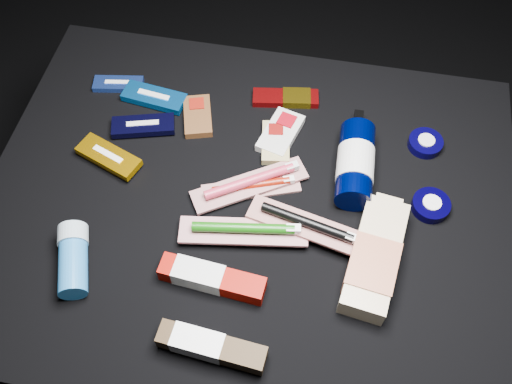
% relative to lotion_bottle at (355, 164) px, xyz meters
% --- Properties ---
extents(ground, '(3.00, 3.00, 0.00)m').
position_rel_lotion_bottle_xyz_m(ground, '(-0.19, -0.10, -0.43)').
color(ground, black).
rests_on(ground, ground).
extents(cloth_table, '(0.98, 0.78, 0.40)m').
position_rel_lotion_bottle_xyz_m(cloth_table, '(-0.19, -0.10, -0.23)').
color(cloth_table, black).
rests_on(cloth_table, ground).
extents(luna_bar_0, '(0.11, 0.05, 0.01)m').
position_rel_lotion_bottle_xyz_m(luna_bar_0, '(-0.51, 0.13, -0.03)').
color(luna_bar_0, '#22419E').
rests_on(luna_bar_0, cloth_table).
extents(luna_bar_1, '(0.14, 0.07, 0.02)m').
position_rel_lotion_bottle_xyz_m(luna_bar_1, '(-0.42, 0.11, -0.02)').
color(luna_bar_1, '#0D5FB4').
rests_on(luna_bar_1, cloth_table).
extents(luna_bar_2, '(0.13, 0.08, 0.02)m').
position_rel_lotion_bottle_xyz_m(luna_bar_2, '(-0.42, 0.03, -0.02)').
color(luna_bar_2, black).
rests_on(luna_bar_2, cloth_table).
extents(luna_bar_3, '(0.14, 0.09, 0.02)m').
position_rel_lotion_bottle_xyz_m(luna_bar_3, '(-0.46, -0.06, -0.02)').
color(luna_bar_3, '#C88805').
rests_on(luna_bar_3, cloth_table).
extents(clif_bar_0, '(0.08, 0.11, 0.02)m').
position_rel_lotion_bottle_xyz_m(clif_bar_0, '(-0.32, 0.08, -0.03)').
color(clif_bar_0, '#533017').
rests_on(clif_bar_0, cloth_table).
extents(clif_bar_1, '(0.09, 0.12, 0.02)m').
position_rel_lotion_bottle_xyz_m(clif_bar_1, '(-0.15, 0.07, -0.03)').
color(clif_bar_1, beige).
rests_on(clif_bar_1, cloth_table).
extents(clif_bar_2, '(0.07, 0.11, 0.02)m').
position_rel_lotion_bottle_xyz_m(clif_bar_2, '(-0.16, 0.04, -0.03)').
color(clif_bar_2, tan).
rests_on(clif_bar_2, cloth_table).
extents(power_bar, '(0.14, 0.06, 0.02)m').
position_rel_lotion_bottle_xyz_m(power_bar, '(-0.15, 0.16, -0.03)').
color(power_bar, maroon).
rests_on(power_bar, cloth_table).
extents(lotion_bottle, '(0.07, 0.22, 0.07)m').
position_rel_lotion_bottle_xyz_m(lotion_bottle, '(0.00, 0.00, 0.00)').
color(lotion_bottle, black).
rests_on(lotion_bottle, cloth_table).
extents(cream_tin_upper, '(0.07, 0.07, 0.02)m').
position_rel_lotion_bottle_xyz_m(cream_tin_upper, '(0.13, 0.09, -0.02)').
color(cream_tin_upper, black).
rests_on(cream_tin_upper, cloth_table).
extents(cream_tin_lower, '(0.07, 0.07, 0.02)m').
position_rel_lotion_bottle_xyz_m(cream_tin_lower, '(0.15, -0.05, -0.02)').
color(cream_tin_lower, black).
rests_on(cream_tin_lower, cloth_table).
extents(bodywash_bottle, '(0.10, 0.23, 0.05)m').
position_rel_lotion_bottle_xyz_m(bodywash_bottle, '(0.05, -0.18, -0.01)').
color(bodywash_bottle, '#CCB38B').
rests_on(bodywash_bottle, cloth_table).
extents(deodorant_stick, '(0.09, 0.13, 0.05)m').
position_rel_lotion_bottle_xyz_m(deodorant_stick, '(-0.45, -0.28, -0.01)').
color(deodorant_stick, '#2268A8').
rests_on(deodorant_stick, cloth_table).
extents(toothbrush_pack_0, '(0.19, 0.10, 0.02)m').
position_rel_lotion_bottle_xyz_m(toothbrush_pack_0, '(-0.18, -0.07, -0.03)').
color(toothbrush_pack_0, beige).
rests_on(toothbrush_pack_0, cloth_table).
extents(toothbrush_pack_1, '(0.21, 0.16, 0.02)m').
position_rel_lotion_bottle_xyz_m(toothbrush_pack_1, '(-0.18, -0.07, -0.02)').
color(toothbrush_pack_1, beige).
rests_on(toothbrush_pack_1, cloth_table).
extents(toothbrush_pack_2, '(0.23, 0.09, 0.03)m').
position_rel_lotion_bottle_xyz_m(toothbrush_pack_2, '(-0.18, -0.17, -0.01)').
color(toothbrush_pack_2, silver).
rests_on(toothbrush_pack_2, cloth_table).
extents(toothbrush_pack_3, '(0.22, 0.09, 0.02)m').
position_rel_lotion_bottle_xyz_m(toothbrush_pack_3, '(-0.07, -0.14, -0.00)').
color(toothbrush_pack_3, '#ADA5A1').
rests_on(toothbrush_pack_3, cloth_table).
extents(toothpaste_carton_red, '(0.18, 0.05, 0.03)m').
position_rel_lotion_bottle_xyz_m(toothpaste_carton_red, '(-0.22, -0.27, -0.02)').
color(toothpaste_carton_red, '#8F0800').
rests_on(toothpaste_carton_red, cloth_table).
extents(toothpaste_carton_green, '(0.17, 0.05, 0.03)m').
position_rel_lotion_bottle_xyz_m(toothpaste_carton_green, '(-0.19, -0.38, -0.01)').
color(toothpaste_carton_green, '#30200F').
rests_on(toothpaste_carton_green, cloth_table).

